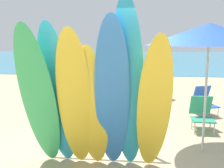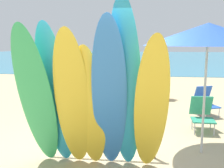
{
  "view_description": "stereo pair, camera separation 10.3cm",
  "coord_description": "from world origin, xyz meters",
  "px_view_note": "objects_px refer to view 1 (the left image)",
  "views": [
    {
      "loc": [
        0.69,
        -4.44,
        2.06
      ],
      "look_at": [
        0.0,
        1.89,
        1.02
      ],
      "focal_mm": 41.32,
      "sensor_mm": 36.0,
      "label": 1
    },
    {
      "loc": [
        0.79,
        -4.42,
        2.06
      ],
      "look_at": [
        0.0,
        1.89,
        1.02
      ],
      "focal_mm": 41.32,
      "sensor_mm": 36.0,
      "label": 2
    }
  ],
  "objects_px": {
    "surfboard_yellow_6": "(154,108)",
    "beach_chair_blue": "(202,112)",
    "beachgoer_near_rack": "(127,77)",
    "surfboard_green_0": "(39,100)",
    "surfboard_yellow_3": "(92,109)",
    "beach_chair_red": "(204,100)",
    "surfboard_teal_5": "(128,90)",
    "surfboard_blue_4": "(112,98)",
    "beachgoer_strolling": "(92,88)",
    "surfboard_yellow_2": "(75,102)",
    "surfboard_teal_1": "(58,98)",
    "beachgoer_by_water": "(158,71)",
    "surfboard_rack": "(101,127)",
    "beach_umbrella": "(209,34)"
  },
  "relations": [
    {
      "from": "surfboard_yellow_2",
      "to": "beachgoer_near_rack",
      "type": "distance_m",
      "value": 4.97
    },
    {
      "from": "surfboard_green_0",
      "to": "surfboard_yellow_2",
      "type": "height_order",
      "value": "surfboard_green_0"
    },
    {
      "from": "beachgoer_strolling",
      "to": "surfboard_yellow_2",
      "type": "bearing_deg",
      "value": -73.97
    },
    {
      "from": "surfboard_yellow_3",
      "to": "beach_umbrella",
      "type": "bearing_deg",
      "value": 29.44
    },
    {
      "from": "surfboard_green_0",
      "to": "surfboard_teal_1",
      "type": "height_order",
      "value": "surfboard_teal_1"
    },
    {
      "from": "surfboard_blue_4",
      "to": "beachgoer_strolling",
      "type": "distance_m",
      "value": 2.9
    },
    {
      "from": "surfboard_yellow_2",
      "to": "beachgoer_strolling",
      "type": "relative_size",
      "value": 1.55
    },
    {
      "from": "surfboard_yellow_2",
      "to": "beachgoer_strolling",
      "type": "distance_m",
      "value": 2.75
    },
    {
      "from": "beachgoer_strolling",
      "to": "beachgoer_by_water",
      "type": "distance_m",
      "value": 3.58
    },
    {
      "from": "surfboard_blue_4",
      "to": "surfboard_yellow_3",
      "type": "bearing_deg",
      "value": 160.87
    },
    {
      "from": "surfboard_teal_5",
      "to": "surfboard_yellow_6",
      "type": "xyz_separation_m",
      "value": [
        0.39,
        -0.07,
        -0.25
      ]
    },
    {
      "from": "surfboard_green_0",
      "to": "beachgoer_by_water",
      "type": "relative_size",
      "value": 1.42
    },
    {
      "from": "surfboard_yellow_2",
      "to": "beach_chair_red",
      "type": "bearing_deg",
      "value": 49.86
    },
    {
      "from": "surfboard_yellow_6",
      "to": "beach_chair_blue",
      "type": "bearing_deg",
      "value": 56.4
    },
    {
      "from": "surfboard_teal_1",
      "to": "surfboard_teal_5",
      "type": "height_order",
      "value": "surfboard_teal_5"
    },
    {
      "from": "surfboard_yellow_3",
      "to": "beachgoer_near_rack",
      "type": "xyz_separation_m",
      "value": [
        0.3,
        4.88,
        -0.14
      ]
    },
    {
      "from": "surfboard_teal_1",
      "to": "beachgoer_by_water",
      "type": "relative_size",
      "value": 1.41
    },
    {
      "from": "surfboard_yellow_2",
      "to": "beach_umbrella",
      "type": "relative_size",
      "value": 0.99
    },
    {
      "from": "surfboard_teal_1",
      "to": "surfboard_blue_4",
      "type": "xyz_separation_m",
      "value": [
        0.88,
        -0.1,
        0.03
      ]
    },
    {
      "from": "surfboard_green_0",
      "to": "surfboard_yellow_3",
      "type": "bearing_deg",
      "value": 10.35
    },
    {
      "from": "surfboard_yellow_3",
      "to": "surfboard_blue_4",
      "type": "height_order",
      "value": "surfboard_blue_4"
    },
    {
      "from": "surfboard_teal_5",
      "to": "beach_umbrella",
      "type": "xyz_separation_m",
      "value": [
        1.37,
        0.96,
        0.85
      ]
    },
    {
      "from": "surfboard_rack",
      "to": "surfboard_blue_4",
      "type": "height_order",
      "value": "surfboard_blue_4"
    },
    {
      "from": "surfboard_blue_4",
      "to": "beachgoer_near_rack",
      "type": "distance_m",
      "value": 4.98
    },
    {
      "from": "surfboard_teal_1",
      "to": "surfboard_yellow_3",
      "type": "bearing_deg",
      "value": 4.57
    },
    {
      "from": "surfboard_green_0",
      "to": "beachgoer_strolling",
      "type": "xyz_separation_m",
      "value": [
        0.31,
        2.77,
        -0.29
      ]
    },
    {
      "from": "surfboard_rack",
      "to": "surfboard_green_0",
      "type": "relative_size",
      "value": 0.85
    },
    {
      "from": "surfboard_teal_5",
      "to": "beach_chair_red",
      "type": "xyz_separation_m",
      "value": [
        2.0,
        3.58,
        -0.92
      ]
    },
    {
      "from": "surfboard_yellow_2",
      "to": "beach_chair_blue",
      "type": "height_order",
      "value": "surfboard_yellow_2"
    },
    {
      "from": "surfboard_blue_4",
      "to": "beachgoer_by_water",
      "type": "bearing_deg",
      "value": 76.03
    },
    {
      "from": "surfboard_yellow_3",
      "to": "beachgoer_near_rack",
      "type": "relative_size",
      "value": 1.39
    },
    {
      "from": "surfboard_rack",
      "to": "surfboard_green_0",
      "type": "height_order",
      "value": "surfboard_green_0"
    },
    {
      "from": "surfboard_yellow_6",
      "to": "beach_chair_blue",
      "type": "relative_size",
      "value": 2.88
    },
    {
      "from": "surfboard_yellow_2",
      "to": "surfboard_yellow_3",
      "type": "distance_m",
      "value": 0.29
    },
    {
      "from": "beach_umbrella",
      "to": "surfboard_yellow_2",
      "type": "bearing_deg",
      "value": -156.01
    },
    {
      "from": "surfboard_teal_1",
      "to": "beachgoer_strolling",
      "type": "distance_m",
      "value": 2.67
    },
    {
      "from": "surfboard_teal_1",
      "to": "beach_chair_blue",
      "type": "relative_size",
      "value": 3.03
    },
    {
      "from": "beach_chair_red",
      "to": "surfboard_teal_5",
      "type": "bearing_deg",
      "value": -141.6
    },
    {
      "from": "beach_chair_red",
      "to": "surfboard_blue_4",
      "type": "bearing_deg",
      "value": -144.06
    },
    {
      "from": "surfboard_rack",
      "to": "surfboard_yellow_2",
      "type": "height_order",
      "value": "surfboard_yellow_2"
    },
    {
      "from": "surfboard_yellow_3",
      "to": "beach_chair_blue",
      "type": "bearing_deg",
      "value": 49.48
    },
    {
      "from": "surfboard_yellow_2",
      "to": "surfboard_green_0",
      "type": "bearing_deg",
      "value": -177.18
    },
    {
      "from": "beachgoer_strolling",
      "to": "beach_chair_red",
      "type": "height_order",
      "value": "beachgoer_strolling"
    },
    {
      "from": "surfboard_yellow_3",
      "to": "surfboard_rack",
      "type": "bearing_deg",
      "value": 90.36
    },
    {
      "from": "beachgoer_near_rack",
      "to": "surfboard_green_0",
      "type": "bearing_deg",
      "value": -97.18
    },
    {
      "from": "surfboard_teal_1",
      "to": "surfboard_teal_5",
      "type": "distance_m",
      "value": 1.13
    },
    {
      "from": "surfboard_green_0",
      "to": "beach_chair_red",
      "type": "distance_m",
      "value": 5.02
    },
    {
      "from": "surfboard_rack",
      "to": "beach_chair_red",
      "type": "bearing_deg",
      "value": 49.49
    },
    {
      "from": "surfboard_yellow_6",
      "to": "surfboard_teal_1",
      "type": "bearing_deg",
      "value": 169.62
    },
    {
      "from": "beachgoer_strolling",
      "to": "beachgoer_by_water",
      "type": "xyz_separation_m",
      "value": [
        1.89,
        3.03,
        0.11
      ]
    }
  ]
}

